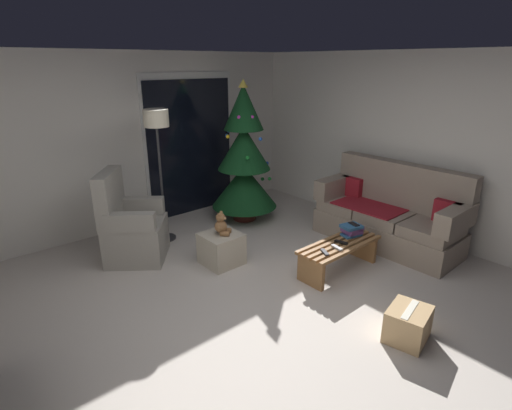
{
  "coord_description": "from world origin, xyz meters",
  "views": [
    {
      "loc": [
        -2.33,
        -2.45,
        2.35
      ],
      "look_at": [
        0.4,
        0.7,
        0.85
      ],
      "focal_mm": 28.07,
      "sensor_mm": 36.0,
      "label": 1
    }
  ],
  "objects_px": {
    "remote_graphite": "(325,252)",
    "cell_phone": "(354,224)",
    "remote_silver": "(337,248)",
    "teddy_bear_chestnut": "(221,225)",
    "remote_black": "(341,242)",
    "cardboard_box_taped_mid_floor": "(408,324)",
    "christmas_tree": "(244,161)",
    "book_stack": "(352,230)",
    "ottoman": "(221,249)",
    "coffee_table": "(339,252)",
    "couch": "(390,215)",
    "armchair": "(131,229)",
    "floor_lamp": "(157,131)"
  },
  "relations": [
    {
      "from": "ottoman",
      "to": "cell_phone",
      "type": "bearing_deg",
      "value": -39.71
    },
    {
      "from": "remote_graphite",
      "to": "armchair",
      "type": "distance_m",
      "value": 2.38
    },
    {
      "from": "ottoman",
      "to": "remote_black",
      "type": "bearing_deg",
      "value": -48.92
    },
    {
      "from": "coffee_table",
      "to": "remote_silver",
      "type": "height_order",
      "value": "remote_silver"
    },
    {
      "from": "cell_phone",
      "to": "christmas_tree",
      "type": "bearing_deg",
      "value": 107.35
    },
    {
      "from": "couch",
      "to": "book_stack",
      "type": "height_order",
      "value": "couch"
    },
    {
      "from": "remote_graphite",
      "to": "remote_silver",
      "type": "bearing_deg",
      "value": 22.97
    },
    {
      "from": "armchair",
      "to": "couch",
      "type": "bearing_deg",
      "value": -33.0
    },
    {
      "from": "christmas_tree",
      "to": "floor_lamp",
      "type": "distance_m",
      "value": 1.44
    },
    {
      "from": "christmas_tree",
      "to": "ottoman",
      "type": "distance_m",
      "value": 1.67
    },
    {
      "from": "remote_graphite",
      "to": "remote_silver",
      "type": "xyz_separation_m",
      "value": [
        0.2,
        -0.01,
        0.0
      ]
    },
    {
      "from": "cell_phone",
      "to": "remote_graphite",
      "type": "bearing_deg",
      "value": -156.8
    },
    {
      "from": "remote_silver",
      "to": "ottoman",
      "type": "distance_m",
      "value": 1.39
    },
    {
      "from": "christmas_tree",
      "to": "armchair",
      "type": "xyz_separation_m",
      "value": [
        -1.91,
        -0.12,
        -0.53
      ]
    },
    {
      "from": "cardboard_box_taped_mid_floor",
      "to": "christmas_tree",
      "type": "bearing_deg",
      "value": 76.73
    },
    {
      "from": "ottoman",
      "to": "remote_silver",
      "type": "bearing_deg",
      "value": -55.15
    },
    {
      "from": "couch",
      "to": "ottoman",
      "type": "bearing_deg",
      "value": 154.19
    },
    {
      "from": "book_stack",
      "to": "christmas_tree",
      "type": "height_order",
      "value": "christmas_tree"
    },
    {
      "from": "remote_black",
      "to": "armchair",
      "type": "bearing_deg",
      "value": 120.81
    },
    {
      "from": "remote_graphite",
      "to": "cell_phone",
      "type": "bearing_deg",
      "value": 34.96
    },
    {
      "from": "coffee_table",
      "to": "teddy_bear_chestnut",
      "type": "bearing_deg",
      "value": 131.03
    },
    {
      "from": "ottoman",
      "to": "cardboard_box_taped_mid_floor",
      "type": "bearing_deg",
      "value": -79.99
    },
    {
      "from": "remote_graphite",
      "to": "floor_lamp",
      "type": "relative_size",
      "value": 0.09
    },
    {
      "from": "cell_phone",
      "to": "ottoman",
      "type": "xyz_separation_m",
      "value": [
        -1.23,
        1.03,
        -0.31
      ]
    },
    {
      "from": "remote_silver",
      "to": "cell_phone",
      "type": "bearing_deg",
      "value": -156.49
    },
    {
      "from": "remote_black",
      "to": "floor_lamp",
      "type": "distance_m",
      "value": 2.69
    },
    {
      "from": "remote_black",
      "to": "christmas_tree",
      "type": "bearing_deg",
      "value": 73.21
    },
    {
      "from": "coffee_table",
      "to": "floor_lamp",
      "type": "relative_size",
      "value": 0.62
    },
    {
      "from": "coffee_table",
      "to": "armchair",
      "type": "bearing_deg",
      "value": 131.53
    },
    {
      "from": "remote_silver",
      "to": "couch",
      "type": "bearing_deg",
      "value": -164.12
    },
    {
      "from": "floor_lamp",
      "to": "armchair",
      "type": "bearing_deg",
      "value": -156.04
    },
    {
      "from": "floor_lamp",
      "to": "cardboard_box_taped_mid_floor",
      "type": "relative_size",
      "value": 3.97
    },
    {
      "from": "remote_silver",
      "to": "armchair",
      "type": "distance_m",
      "value": 2.5
    },
    {
      "from": "remote_silver",
      "to": "ottoman",
      "type": "relative_size",
      "value": 0.35
    },
    {
      "from": "coffee_table",
      "to": "remote_graphite",
      "type": "relative_size",
      "value": 7.05
    },
    {
      "from": "teddy_bear_chestnut",
      "to": "remote_black",
      "type": "bearing_deg",
      "value": -48.92
    },
    {
      "from": "teddy_bear_chestnut",
      "to": "cardboard_box_taped_mid_floor",
      "type": "distance_m",
      "value": 2.3
    },
    {
      "from": "ottoman",
      "to": "teddy_bear_chestnut",
      "type": "bearing_deg",
      "value": -48.97
    },
    {
      "from": "book_stack",
      "to": "armchair",
      "type": "bearing_deg",
      "value": 136.74
    },
    {
      "from": "remote_graphite",
      "to": "cell_phone",
      "type": "height_order",
      "value": "cell_phone"
    },
    {
      "from": "teddy_bear_chestnut",
      "to": "floor_lamp",
      "type": "bearing_deg",
      "value": 98.82
    },
    {
      "from": "remote_graphite",
      "to": "remote_silver",
      "type": "relative_size",
      "value": 1.0
    },
    {
      "from": "book_stack",
      "to": "cardboard_box_taped_mid_floor",
      "type": "relative_size",
      "value": 0.63
    },
    {
      "from": "remote_graphite",
      "to": "floor_lamp",
      "type": "height_order",
      "value": "floor_lamp"
    },
    {
      "from": "teddy_bear_chestnut",
      "to": "remote_graphite",
      "type": "bearing_deg",
      "value": -62.2
    },
    {
      "from": "teddy_bear_chestnut",
      "to": "christmas_tree",
      "type": "bearing_deg",
      "value": 40.13
    },
    {
      "from": "christmas_tree",
      "to": "cardboard_box_taped_mid_floor",
      "type": "xyz_separation_m",
      "value": [
        -0.76,
        -3.2,
        -0.78
      ]
    },
    {
      "from": "remote_black",
      "to": "armchair",
      "type": "relative_size",
      "value": 0.14
    },
    {
      "from": "cell_phone",
      "to": "remote_silver",
      "type": "bearing_deg",
      "value": -151.73
    },
    {
      "from": "cell_phone",
      "to": "cardboard_box_taped_mid_floor",
      "type": "bearing_deg",
      "value": -109.48
    }
  ]
}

